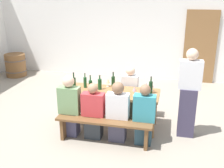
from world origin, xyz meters
TOP-DOWN VIEW (x-y plane):
  - ground_plane at (0.00, 0.00)m, footprint 24.00×24.00m
  - back_wall at (0.00, 3.42)m, footprint 14.00×0.20m
  - wooden_door at (1.85, 3.28)m, footprint 0.90×0.06m
  - tasting_table at (0.00, 0.00)m, footprint 1.83×0.71m
  - bench_near at (0.00, -0.65)m, footprint 1.73×0.30m
  - bench_far at (0.00, 0.65)m, footprint 1.73×0.30m
  - wine_bottle_0 at (-0.80, 0.04)m, footprint 0.08×0.08m
  - wine_bottle_1 at (-0.26, 0.05)m, footprint 0.08×0.08m
  - wine_bottle_2 at (0.74, 0.06)m, footprint 0.07×0.07m
  - wine_bottle_3 at (-0.38, -0.17)m, footprint 0.07×0.07m
  - wine_bottle_4 at (-0.04, 0.29)m, footprint 0.07×0.07m
  - wine_bottle_5 at (-0.58, 0.10)m, footprint 0.06×0.06m
  - wine_glass_0 at (0.65, 0.15)m, footprint 0.08×0.08m
  - wine_glass_1 at (0.46, -0.12)m, footprint 0.08×0.08m
  - wine_glass_2 at (0.11, -0.21)m, footprint 0.07×0.07m
  - wine_glass_3 at (0.75, 0.19)m, footprint 0.06×0.06m
  - wine_glass_4 at (-0.14, 0.25)m, footprint 0.08×0.08m
  - seated_guest_near_0 at (-0.69, -0.50)m, footprint 0.40×0.24m
  - seated_guest_near_1 at (-0.23, -0.50)m, footprint 0.41×0.24m
  - seated_guest_near_2 at (0.22, -0.50)m, footprint 0.40×0.24m
  - seated_guest_near_3 at (0.69, -0.50)m, footprint 0.38×0.24m
  - seated_guest_far_0 at (0.27, 0.50)m, footprint 0.34×0.24m
  - standing_host at (1.44, -0.03)m, footprint 0.40×0.24m
  - wine_barrel at (-3.75, 2.65)m, footprint 0.67×0.67m

SIDE VIEW (x-z plane):
  - ground_plane at x=0.00m, z-range 0.00..0.00m
  - bench_near at x=0.00m, z-range 0.12..0.57m
  - bench_far at x=0.00m, z-range 0.12..0.57m
  - wine_barrel at x=-3.75m, z-range 0.00..0.71m
  - seated_guest_near_1 at x=-0.23m, z-range -0.04..1.03m
  - seated_guest_near_3 at x=0.69m, z-range -0.03..1.08m
  - seated_guest_near_2 at x=0.22m, z-range -0.03..1.10m
  - seated_guest_far_0 at x=0.27m, z-range -0.03..1.11m
  - seated_guest_near_0 at x=-0.69m, z-range -0.02..1.16m
  - tasting_table at x=0.00m, z-range 0.28..1.03m
  - standing_host at x=1.44m, z-range -0.02..1.65m
  - wine_glass_2 at x=0.11m, z-range 0.78..0.93m
  - wine_glass_3 at x=0.75m, z-range 0.78..0.94m
  - wine_bottle_4 at x=-0.04m, z-range 0.71..1.01m
  - wine_bottle_1 at x=-0.26m, z-range 0.72..1.01m
  - wine_bottle_0 at x=-0.80m, z-range 0.70..1.02m
  - wine_bottle_5 at x=-0.58m, z-range 0.71..1.01m
  - wine_glass_4 at x=-0.14m, z-range 0.78..0.95m
  - wine_bottle_2 at x=0.74m, z-range 0.71..1.04m
  - wine_glass_1 at x=0.46m, z-range 0.79..0.97m
  - wine_glass_0 at x=0.65m, z-range 0.79..0.97m
  - wine_bottle_3 at x=-0.38m, z-range 0.71..1.06m
  - wooden_door at x=1.85m, z-range 0.00..2.10m
  - back_wall at x=0.00m, z-range 0.00..3.20m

